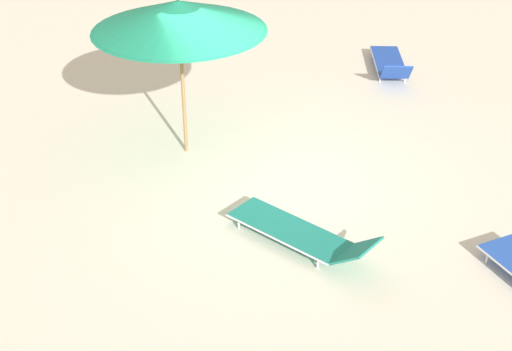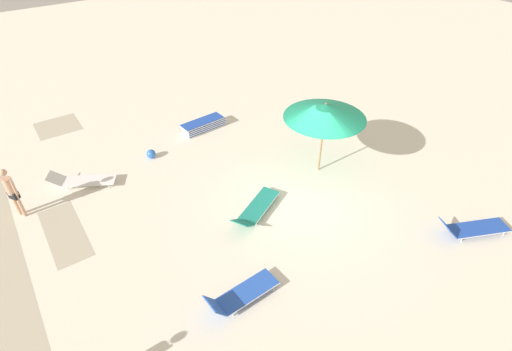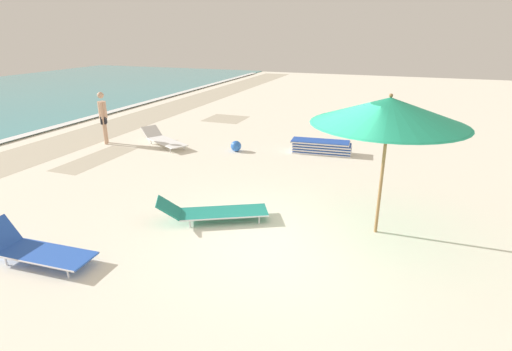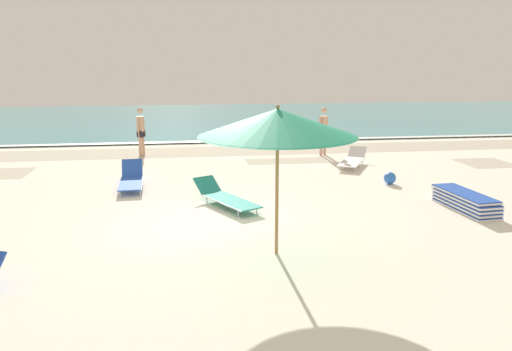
# 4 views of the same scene
# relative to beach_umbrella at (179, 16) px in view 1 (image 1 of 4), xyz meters

# --- Properties ---
(ground_plane) EXTENTS (60.00, 60.00, 0.16)m
(ground_plane) POSITION_rel_beach_umbrella_xyz_m (-0.86, 1.39, -2.45)
(ground_plane) COLOR silver
(beach_umbrella) EXTENTS (2.75, 2.75, 2.68)m
(beach_umbrella) POSITION_rel_beach_umbrella_xyz_m (0.00, 0.00, 0.00)
(beach_umbrella) COLOR #9E7547
(beach_umbrella) RESTS_ON ground_plane
(sun_lounger_under_umbrella) EXTENTS (1.42, 2.21, 0.59)m
(sun_lounger_under_umbrella) POSITION_rel_beach_umbrella_xyz_m (-4.98, -1.62, -2.15)
(sun_lounger_under_umbrella) COLOR blue
(sun_lounger_under_umbrella) RESTS_ON ground_plane
(sun_lounger_beside_umbrella) EXTENTS (1.57, 2.26, 0.52)m
(sun_lounger_beside_umbrella) POSITION_rel_beach_umbrella_xyz_m (-0.66, 3.19, -2.16)
(sun_lounger_beside_umbrella) COLOR #1E8475
(sun_lounger_beside_umbrella) RESTS_ON ground_plane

